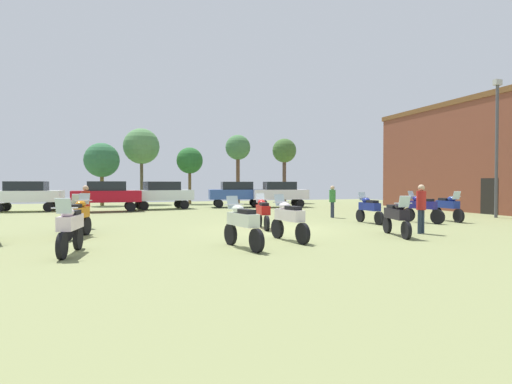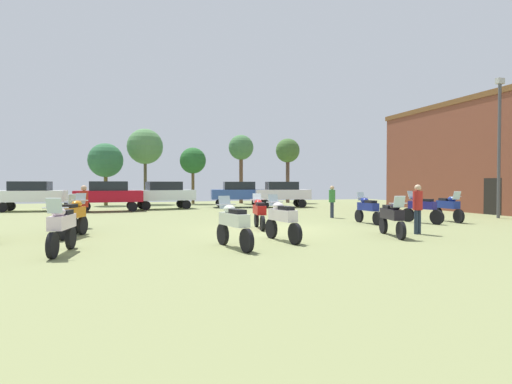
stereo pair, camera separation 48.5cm
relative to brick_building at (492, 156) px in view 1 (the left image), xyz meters
name	(u,v)px [view 1 (the left image)]	position (x,y,z in m)	size (l,w,h in m)	color
ground_plane	(276,229)	(-18.00, -5.28, -3.73)	(44.00, 52.00, 0.02)	olive
brick_building	(492,156)	(0.00, 0.00, 0.00)	(6.12, 15.85, 7.47)	brown
motorcycle_1	(289,218)	(-18.86, -8.58, -2.99)	(0.66, 2.16, 1.49)	black
motorcycle_2	(422,207)	(-10.52, -5.17, -2.99)	(0.77, 2.14, 1.50)	black
motorcycle_4	(242,223)	(-20.70, -9.46, -2.99)	(0.72, 2.18, 1.48)	black
motorcycle_5	(448,206)	(-8.80, -5.01, -2.99)	(0.63, 2.20, 1.49)	black
motorcycle_6	(397,216)	(-14.81, -8.72, -3.01)	(0.82, 2.19, 1.44)	black
motorcycle_7	(263,212)	(-18.47, -5.04, -3.02)	(0.66, 2.09, 1.44)	black
motorcycle_9	(78,216)	(-25.36, -5.53, -2.99)	(0.83, 2.07, 1.51)	black
motorcycle_10	(70,226)	(-25.21, -8.91, -2.99)	(0.66, 2.11, 1.49)	black
motorcycle_11	(369,208)	(-13.06, -4.61, -3.02)	(0.62, 2.09, 1.44)	black
motorcycle_12	(74,214)	(-25.63, -4.07, -3.00)	(0.83, 2.04, 1.48)	black
car_1	(162,193)	(-21.15, 9.07, -2.55)	(4.54, 2.51, 2.00)	black
car_2	(107,194)	(-24.86, 7.59, -2.55)	(4.39, 2.01, 2.00)	black
car_3	(237,192)	(-15.35, 9.54, -2.55)	(4.51, 2.39, 2.00)	black
car_4	(280,192)	(-12.16, 8.44, -2.55)	(4.52, 2.41, 2.00)	black
car_5	(27,194)	(-29.88, 9.49, -2.55)	(4.40, 2.06, 2.00)	black
person_1	(86,203)	(-25.35, -2.41, -2.68)	(0.36, 0.36, 1.78)	#1F344F
person_2	(332,199)	(-13.10, -1.32, -2.70)	(0.40, 0.40, 1.74)	#252C3F
person_3	(421,205)	(-13.47, -8.42, -2.66)	(0.41, 0.41, 1.81)	#233041
tree_1	(238,149)	(-13.56, 15.33, 1.41)	(2.34, 2.34, 6.43)	brown
tree_2	(284,152)	(-8.88, 15.22, 1.23)	(2.33, 2.33, 6.24)	brown
tree_3	(190,161)	(-17.99, 15.90, 0.21)	(2.39, 2.39, 5.17)	brown
tree_4	(102,160)	(-25.47, 15.42, 0.09)	(2.88, 2.88, 5.28)	brown
tree_6	(141,147)	(-22.18, 16.97, 1.49)	(3.21, 3.21, 6.85)	#4E4630
lamp_post	(497,141)	(-4.69, -4.22, 0.41)	(0.44, 0.24, 7.46)	#47474C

